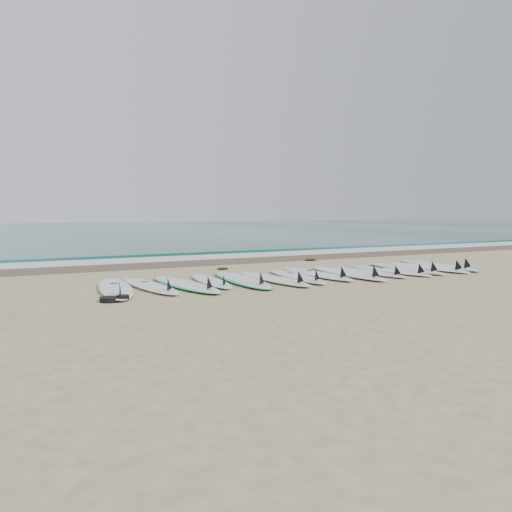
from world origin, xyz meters
name	(u,v)px	position (x,y,z in m)	size (l,w,h in m)	color
ground	(307,277)	(0.00, 0.00, 0.00)	(120.00, 120.00, 0.00)	tan
ocean	(83,230)	(0.00, 32.50, 0.01)	(120.00, 55.00, 0.03)	#206163
wet_sand_band	(231,261)	(0.00, 4.10, 0.01)	(120.00, 1.80, 0.01)	brown
foam_band	(213,257)	(0.00, 5.50, 0.02)	(120.00, 1.40, 0.04)	silver
wave_crest	(196,253)	(0.00, 7.00, 0.05)	(120.00, 1.00, 0.10)	#206163
surfboard_0	(115,288)	(-4.25, -0.01, 0.06)	(0.97, 2.93, 0.37)	white
surfboard_1	(151,285)	(-3.58, 0.02, 0.06)	(0.77, 2.64, 0.33)	white
surfboard_2	(186,284)	(-2.91, -0.09, 0.05)	(0.95, 2.80, 0.35)	white
surfboard_3	(211,281)	(-2.27, 0.13, 0.05)	(0.71, 2.40, 0.30)	white
surfboard_4	(242,279)	(-1.62, -0.01, 0.06)	(0.97, 2.96, 0.37)	white
surfboard_5	(274,278)	(-0.97, -0.22, 0.06)	(0.69, 2.75, 0.35)	white
surfboard_6	(297,276)	(-0.33, -0.11, 0.06)	(0.84, 2.69, 0.34)	white
surfboard_7	(317,274)	(0.31, 0.04, 0.06)	(0.57, 2.75, 0.35)	white
surfboard_8	(348,273)	(1.00, -0.20, 0.06)	(0.77, 2.93, 0.37)	white
surfboard_9	(371,272)	(1.65, -0.23, 0.05)	(0.64, 2.44, 0.31)	white
surfboard_10	(391,270)	(2.28, -0.23, 0.06)	(0.78, 2.59, 0.33)	white
surfboard_11	(406,268)	(2.93, -0.07, 0.06)	(0.76, 2.80, 0.35)	white
surfboard_12	(427,267)	(3.60, -0.13, 0.06)	(0.61, 2.76, 0.35)	white
surfboard_13	(437,265)	(4.20, 0.10, 0.06)	(1.00, 2.98, 0.37)	white
seaweed_near	(223,269)	(-1.09, 2.22, 0.03)	(0.31, 0.24, 0.06)	black
seaweed_far	(311,260)	(2.20, 3.12, 0.03)	(0.35, 0.28, 0.07)	black
leash_coil	(113,299)	(-4.53, -1.11, 0.05)	(0.46, 0.36, 0.11)	black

